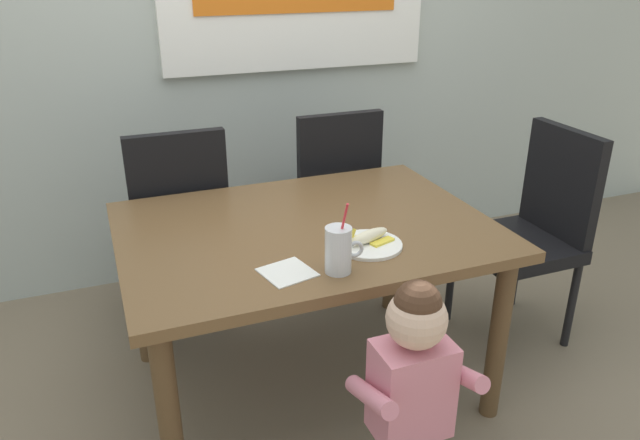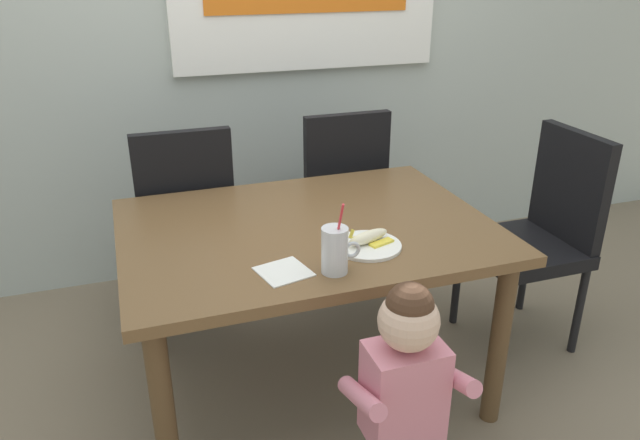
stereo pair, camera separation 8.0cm
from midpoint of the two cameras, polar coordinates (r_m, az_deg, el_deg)
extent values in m
plane|color=#7A6B56|center=(2.59, -0.16, -15.14)|extent=(24.00, 24.00, 0.00)
cube|color=brown|center=(2.22, -0.18, -0.98)|extent=(1.35, 0.99, 0.04)
cylinder|color=brown|center=(1.97, -13.33, -17.77)|extent=(0.07, 0.07, 0.68)
cylinder|color=brown|center=(2.33, 17.54, -11.07)|extent=(0.07, 0.07, 0.68)
cylinder|color=brown|center=(2.66, -15.43, -6.16)|extent=(0.07, 0.07, 0.68)
cylinder|color=brown|center=(2.93, 8.22, -2.56)|extent=(0.07, 0.07, 0.68)
cube|color=black|center=(2.93, -11.94, -0.46)|extent=(0.44, 0.44, 0.06)
cube|color=black|center=(2.65, -11.83, 3.20)|extent=(0.42, 0.05, 0.48)
cylinder|color=black|center=(3.23, -8.72, -2.60)|extent=(0.04, 0.04, 0.42)
cylinder|color=black|center=(3.19, -15.43, -3.52)|extent=(0.04, 0.04, 0.42)
cylinder|color=black|center=(2.89, -7.28, -5.76)|extent=(0.04, 0.04, 0.42)
cylinder|color=black|center=(2.86, -14.79, -6.84)|extent=(0.04, 0.04, 0.42)
cube|color=black|center=(3.15, 1.89, 1.77)|extent=(0.44, 0.44, 0.06)
cube|color=black|center=(2.88, 3.37, 5.35)|extent=(0.42, 0.05, 0.48)
cylinder|color=black|center=(3.47, 3.67, -0.42)|extent=(0.04, 0.04, 0.42)
cylinder|color=black|center=(3.35, -2.35, -1.28)|extent=(0.04, 0.04, 0.42)
cylinder|color=black|center=(3.16, 6.29, -3.08)|extent=(0.04, 0.04, 0.42)
cylinder|color=black|center=(3.03, -0.27, -4.15)|extent=(0.04, 0.04, 0.42)
cube|color=black|center=(2.79, 19.39, -2.61)|extent=(0.44, 0.44, 0.06)
cube|color=black|center=(2.82, 23.36, 2.97)|extent=(0.05, 0.42, 0.48)
cylinder|color=black|center=(2.93, 13.57, -5.86)|extent=(0.04, 0.04, 0.42)
cylinder|color=black|center=(2.67, 17.87, -9.57)|extent=(0.04, 0.04, 0.42)
cylinder|color=black|center=(3.14, 19.50, -4.57)|extent=(0.04, 0.04, 0.42)
cylinder|color=black|center=(2.90, 24.02, -7.83)|extent=(0.04, 0.04, 0.42)
cube|color=pink|center=(1.80, 9.24, -15.69)|extent=(0.22, 0.15, 0.30)
sphere|color=beige|center=(1.66, 9.77, -9.41)|extent=(0.17, 0.17, 0.17)
sphere|color=#472D1E|center=(1.64, 9.89, -8.04)|extent=(0.13, 0.13, 0.13)
cylinder|color=pink|center=(1.72, 5.32, -16.42)|extent=(0.05, 0.24, 0.13)
cylinder|color=pink|center=(1.83, 13.62, -14.21)|extent=(0.05, 0.24, 0.13)
cylinder|color=silver|center=(1.86, 2.63, -2.89)|extent=(0.08, 0.08, 0.15)
cylinder|color=beige|center=(1.87, 2.62, -3.71)|extent=(0.07, 0.07, 0.08)
torus|color=silver|center=(1.88, 4.27, -2.84)|extent=(0.06, 0.01, 0.06)
cylinder|color=#E5333F|center=(1.83, 2.97, -1.04)|extent=(0.01, 0.09, 0.21)
cylinder|color=white|center=(2.05, 5.64, -2.44)|extent=(0.23, 0.23, 0.01)
ellipsoid|color=#F4EAC6|center=(2.05, 5.69, -1.62)|extent=(0.18, 0.10, 0.04)
cube|color=yellow|center=(2.06, 6.95, -2.16)|extent=(0.10, 0.06, 0.01)
cube|color=yellow|center=(2.10, 5.37, -1.55)|extent=(0.10, 0.06, 0.01)
cylinder|color=yellow|center=(1.99, 4.15, -1.33)|extent=(0.03, 0.02, 0.03)
cube|color=white|center=(1.89, -2.24, -4.91)|extent=(0.18, 0.18, 0.00)
camera|label=1|loc=(0.04, -88.91, 0.48)|focal=33.83mm
camera|label=2|loc=(0.04, 91.09, -0.48)|focal=33.83mm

